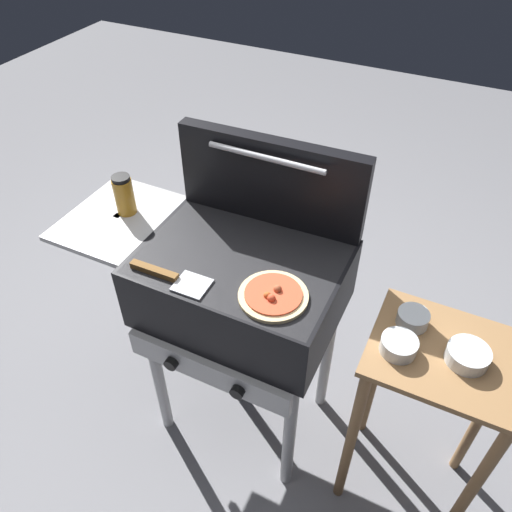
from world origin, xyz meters
TOP-DOWN VIEW (x-y plane):
  - ground_plane at (0.00, 0.00)m, footprint 8.00×8.00m
  - grill at (-0.01, -0.00)m, footprint 0.96×0.53m
  - grill_lid_open at (0.00, 0.21)m, footprint 0.63×0.09m
  - pizza_pepperoni at (0.16, -0.12)m, footprint 0.20×0.20m
  - sauce_jar at (-0.46, 0.03)m, footprint 0.07×0.07m
  - spatula at (-0.15, -0.18)m, footprint 0.26×0.09m
  - prep_table at (0.66, 0.00)m, footprint 0.44×0.36m
  - topping_bowl_near at (0.71, -0.01)m, footprint 0.12×0.12m
  - topping_bowl_far at (0.53, -0.06)m, footprint 0.10×0.10m
  - topping_bowl_middle at (0.54, 0.06)m, footprint 0.09×0.09m

SIDE VIEW (x-z plane):
  - ground_plane at x=0.00m, z-range 0.00..0.00m
  - prep_table at x=0.66m, z-range 0.16..0.95m
  - grill at x=-0.01m, z-range 0.31..1.21m
  - topping_bowl_far at x=0.53m, z-range 0.79..0.83m
  - topping_bowl_middle at x=0.54m, z-range 0.79..0.83m
  - topping_bowl_near at x=0.71m, z-range 0.79..0.83m
  - spatula at x=-0.15m, z-range 0.90..0.92m
  - pizza_pepperoni at x=0.16m, z-range 0.89..0.93m
  - sauce_jar at x=-0.46m, z-range 0.90..1.04m
  - grill_lid_open at x=0.00m, z-range 0.90..1.20m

